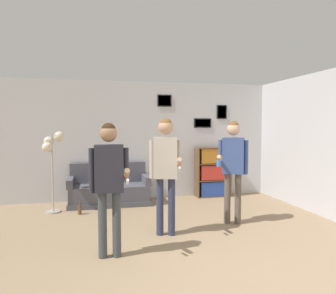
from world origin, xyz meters
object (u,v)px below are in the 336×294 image
at_px(couch, 109,190).
at_px(person_watcher_holding_cup, 233,160).
at_px(bottle_on_floor, 80,210).
at_px(person_player_foreground_center, 166,163).
at_px(person_player_foreground_left, 109,175).
at_px(floor_lamp, 52,150).
at_px(bookshelf, 213,172).

relative_size(couch, person_watcher_holding_cup, 0.97).
bearing_deg(person_watcher_holding_cup, bottle_on_floor, 155.47).
relative_size(person_watcher_holding_cup, bottle_on_floor, 7.53).
bearing_deg(person_player_foreground_center, person_player_foreground_left, -142.51).
distance_m(couch, person_watcher_holding_cup, 2.91).
distance_m(person_player_foreground_center, bottle_on_floor, 2.27).
height_order(person_watcher_holding_cup, bottle_on_floor, person_watcher_holding_cup).
height_order(couch, floor_lamp, floor_lamp).
xyz_separation_m(bookshelf, person_player_foreground_center, (-1.70, -2.46, 0.54)).
distance_m(couch, bookshelf, 2.49).
bearing_deg(couch, floor_lamp, -156.25).
relative_size(couch, bottle_on_floor, 7.30).
bearing_deg(bookshelf, bottle_on_floor, -162.73).
relative_size(couch, bookshelf, 1.46).
relative_size(couch, person_player_foreground_left, 0.99).
xyz_separation_m(couch, person_player_foreground_left, (-0.13, -2.94, 0.78)).
height_order(floor_lamp, person_watcher_holding_cup, person_watcher_holding_cup).
bearing_deg(person_player_foreground_left, floor_lamp, 111.59).
distance_m(couch, person_player_foreground_left, 3.04).
bearing_deg(bookshelf, person_player_foreground_left, -129.53).
distance_m(person_watcher_holding_cup, bottle_on_floor, 3.03).
distance_m(floor_lamp, person_player_foreground_center, 2.57).
bearing_deg(person_watcher_holding_cup, bookshelf, 78.08).
xyz_separation_m(couch, bookshelf, (2.46, 0.20, 0.30)).
bearing_deg(bottle_on_floor, couch, 51.92).
height_order(person_player_foreground_center, person_watcher_holding_cup, person_player_foreground_center).
xyz_separation_m(couch, floor_lamp, (-1.10, -0.48, 0.94)).
distance_m(person_player_foreground_center, person_watcher_holding_cup, 1.29).
bearing_deg(person_player_foreground_center, bookshelf, 55.29).
bearing_deg(floor_lamp, bottle_on_floor, -27.53).
height_order(couch, bottle_on_floor, couch).
bearing_deg(person_player_foreground_left, bookshelf, 50.47).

